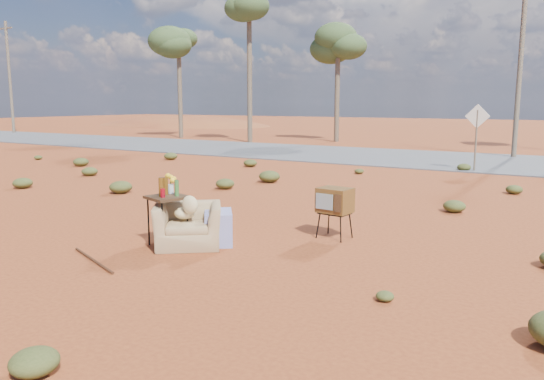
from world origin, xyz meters
The scene contains 14 objects.
ground centered at (0.00, 0.00, 0.00)m, with size 140.00×140.00×0.00m, color #94431D.
highway centered at (0.00, 15.00, 0.02)m, with size 140.00×7.00×0.04m, color #565659.
dirt_mound centered at (-30.00, 34.00, 0.00)m, with size 26.00×18.00×2.00m, color brown.
armchair centered at (-0.48, 0.15, 0.42)m, with size 1.30×1.34×0.90m.
tv_unit centered at (1.22, 1.72, 0.63)m, with size 0.57×0.48×0.85m.
side_table centered at (-0.86, -0.02, 0.82)m, with size 0.69×0.69×1.11m.
rusty_bar centered at (-1.16, -1.27, 0.02)m, with size 0.04×0.04×1.49m, color #492613.
road_sign centered at (1.50, 12.00, 1.50)m, with size 0.78×0.06×2.19m.
eucalyptus_far_left centered at (-18.00, 20.00, 5.94)m, with size 3.20×3.20×7.10m.
eucalyptus_left centered at (-12.00, 19.00, 6.92)m, with size 3.20×3.20×8.10m.
eucalyptus_near_left centered at (-8.00, 22.00, 5.45)m, with size 3.20×3.20×6.60m.
utility_pole_west centered at (-32.00, 17.50, 4.15)m, with size 1.40×0.20×8.00m.
utility_pole_center centered at (2.00, 17.50, 4.15)m, with size 1.40×0.20×8.00m.
scrub_patch centered at (-0.82, 4.41, 0.14)m, with size 17.49×8.07×0.33m.
Camera 1 is at (4.80, -6.16, 2.24)m, focal length 35.00 mm.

